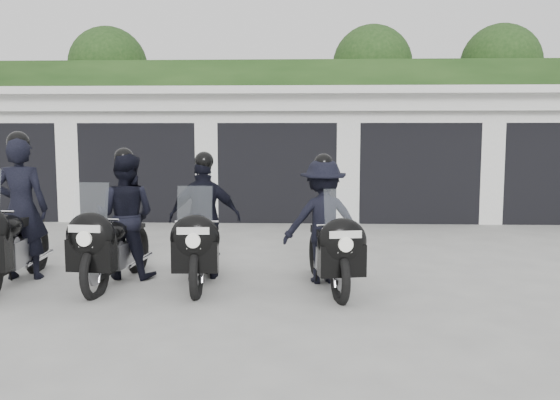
{
  "coord_description": "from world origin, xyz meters",
  "views": [
    {
      "loc": [
        0.59,
        -7.49,
        1.97
      ],
      "look_at": [
        0.26,
        0.67,
        1.05
      ],
      "focal_mm": 38.0,
      "sensor_mm": 36.0,
      "label": 1
    }
  ],
  "objects_px": {
    "police_bike_c": "(203,225)",
    "police_bike_d": "(326,228)",
    "police_bike_a": "(12,223)",
    "police_bike_b": "(120,224)"
  },
  "relations": [
    {
      "from": "police_bike_c",
      "to": "police_bike_d",
      "type": "distance_m",
      "value": 1.62
    },
    {
      "from": "police_bike_a",
      "to": "police_bike_d",
      "type": "xyz_separation_m",
      "value": [
        4.07,
        0.14,
        -0.07
      ]
    },
    {
      "from": "police_bike_a",
      "to": "police_bike_b",
      "type": "distance_m",
      "value": 1.37
    },
    {
      "from": "police_bike_b",
      "to": "police_bike_c",
      "type": "distance_m",
      "value": 1.11
    },
    {
      "from": "police_bike_a",
      "to": "police_bike_d",
      "type": "relative_size",
      "value": 1.18
    },
    {
      "from": "police_bike_a",
      "to": "police_bike_c",
      "type": "xyz_separation_m",
      "value": [
        2.46,
        0.28,
        -0.06
      ]
    },
    {
      "from": "police_bike_b",
      "to": "police_bike_d",
      "type": "xyz_separation_m",
      "value": [
        2.73,
        -0.11,
        -0.02
      ]
    },
    {
      "from": "police_bike_c",
      "to": "police_bike_d",
      "type": "xyz_separation_m",
      "value": [
        1.62,
        -0.14,
        -0.0
      ]
    },
    {
      "from": "police_bike_a",
      "to": "police_bike_c",
      "type": "bearing_deg",
      "value": 2.32
    },
    {
      "from": "police_bike_a",
      "to": "police_bike_d",
      "type": "bearing_deg",
      "value": -2.26
    }
  ]
}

